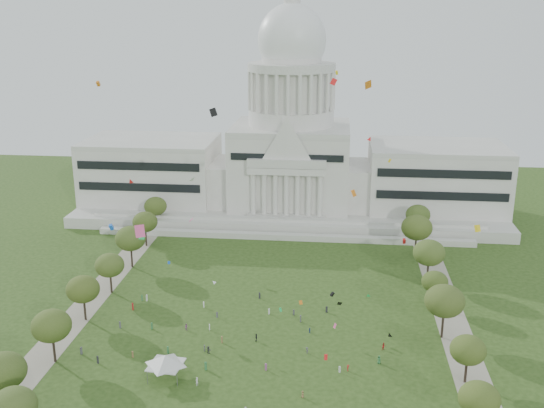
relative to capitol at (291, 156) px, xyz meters
The scene contains 32 objects.
ground 115.76m from the capitol, 90.00° to the right, with size 400.00×400.00×0.00m, color #284215.
capitol is the anchor object (origin of this frame).
path_left 98.93m from the capitol, 119.87° to the right, with size 8.00×160.00×0.04m, color gray.
path_right 98.93m from the capitol, 60.13° to the right, with size 8.00×160.00×0.04m, color gray.
row_tree_l_0 143.26m from the capitol, 108.50° to the right, with size 8.85×8.85×12.59m.
row_tree_r_0 141.31m from the capitol, 71.35° to the right, with size 7.67×7.67×10.91m.
row_tree_l_1 125.32m from the capitol, 110.71° to the right, with size 8.86×8.86×12.59m.
row_tree_r_1 125.12m from the capitol, 68.16° to the right, with size 7.58×7.58×10.78m.
row_tree_l_2 107.19m from the capitol, 115.07° to the right, with size 8.42×8.42×11.97m.
row_tree_r_2 106.56m from the capitol, 65.33° to the right, with size 9.55×9.55×13.58m.
row_tree_l_3 92.14m from the capitol, 118.96° to the right, with size 8.12×8.12×11.55m.
row_tree_r_3 91.98m from the capitol, 60.70° to the right, with size 7.01×7.01×9.98m.
row_tree_l_4 76.50m from the capitol, 125.78° to the right, with size 9.29×9.29×13.21m.
row_tree_r_4 78.81m from the capitol, 54.84° to the right, with size 9.19×9.19×13.06m.
row_tree_l_5 63.64m from the capitol, 136.72° to the right, with size 8.33×8.33×11.85m.
row_tree_r_5 62.67m from the capitol, 44.94° to the right, with size 9.82×9.82×13.96m.
row_tree_l_6 54.69m from the capitol, 152.45° to the right, with size 8.19×8.19×11.64m.
row_tree_r_6 54.32m from the capitol, 28.99° to the right, with size 8.42×8.42×11.97m.
near_tree_0 151.09m from the capitol, 104.63° to the right, with size 8.47×8.47×12.04m.
event_tent 122.65m from the capitol, 98.30° to the right, with size 10.67×10.67×5.39m.
person_0 115.32m from the capitol, 75.47° to the right, with size 0.94×0.61×1.93m, color #33723F.
person_2 109.89m from the capitol, 73.93° to the right, with size 0.87×0.54×1.79m, color #B21E1E.
person_3 109.85m from the capitol, 83.54° to the right, with size 1.02×0.53×1.58m, color #4C4C51.
person_4 104.77m from the capitol, 90.12° to the right, with size 1.15×0.63×1.96m, color #26262B.
person_5 111.87m from the capitol, 95.46° to the right, with size 1.66×0.66×1.79m, color #4C4C51.
person_6 127.03m from the capitol, 84.42° to the right, with size 0.75×0.49×1.53m, color olive.
person_7 124.88m from the capitol, 94.77° to the right, with size 0.72×0.52×1.96m, color silver.
person_8 102.79m from the capitol, 100.40° to the right, with size 0.82×0.51×1.69m, color #994C8C.
person_9 117.57m from the capitol, 79.28° to the right, with size 0.96×0.49×1.48m, color #B21E1E.
person_10 100.32m from the capitol, 82.78° to the right, with size 0.81×0.44×1.38m, color navy.
distant_crowd 102.41m from the capitol, 98.77° to the right, with size 59.58×37.66×1.94m.
kite_swarm 103.64m from the capitol, 89.24° to the right, with size 89.84×100.00×61.45m.
Camera 1 is at (17.74, -123.71, 75.77)m, focal length 42.00 mm.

